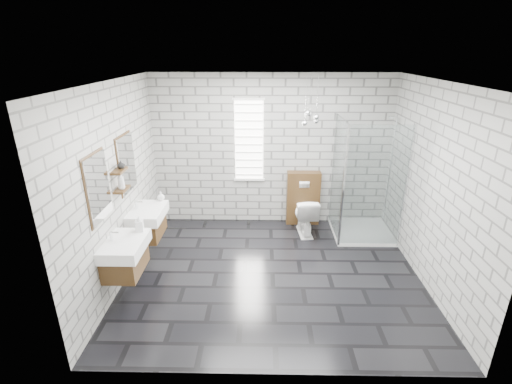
{
  "coord_description": "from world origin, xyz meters",
  "views": [
    {
      "loc": [
        -0.15,
        -4.62,
        3.09
      ],
      "look_at": [
        -0.25,
        0.35,
        1.14
      ],
      "focal_mm": 26.0,
      "sensor_mm": 36.0,
      "label": 1
    }
  ],
  "objects_px": {
    "cistern_panel": "(303,198)",
    "shower_enclosure": "(359,210)",
    "vanity_right": "(145,215)",
    "toilet": "(305,215)",
    "vanity_left": "(122,247)"
  },
  "relations": [
    {
      "from": "shower_enclosure",
      "to": "toilet",
      "type": "bearing_deg",
      "value": 173.61
    },
    {
      "from": "cistern_panel",
      "to": "shower_enclosure",
      "type": "bearing_deg",
      "value": -29.61
    },
    {
      "from": "shower_enclosure",
      "to": "vanity_left",
      "type": "bearing_deg",
      "value": -152.42
    },
    {
      "from": "vanity_right",
      "to": "shower_enclosure",
      "type": "bearing_deg",
      "value": 13.4
    },
    {
      "from": "vanity_right",
      "to": "toilet",
      "type": "height_order",
      "value": "vanity_right"
    },
    {
      "from": "vanity_left",
      "to": "toilet",
      "type": "height_order",
      "value": "vanity_left"
    },
    {
      "from": "cistern_panel",
      "to": "shower_enclosure",
      "type": "height_order",
      "value": "shower_enclosure"
    },
    {
      "from": "vanity_left",
      "to": "shower_enclosure",
      "type": "relative_size",
      "value": 0.77
    },
    {
      "from": "vanity_left",
      "to": "vanity_right",
      "type": "xyz_separation_m",
      "value": [
        0.0,
        0.97,
        0.0
      ]
    },
    {
      "from": "vanity_right",
      "to": "shower_enclosure",
      "type": "relative_size",
      "value": 0.77
    },
    {
      "from": "vanity_left",
      "to": "shower_enclosure",
      "type": "distance_m",
      "value": 3.85
    },
    {
      "from": "shower_enclosure",
      "to": "cistern_panel",
      "type": "bearing_deg",
      "value": 150.39
    },
    {
      "from": "vanity_right",
      "to": "shower_enclosure",
      "type": "distance_m",
      "value": 3.51
    },
    {
      "from": "cistern_panel",
      "to": "vanity_right",
      "type": "bearing_deg",
      "value": -151.99
    },
    {
      "from": "vanity_right",
      "to": "vanity_left",
      "type": "bearing_deg",
      "value": -90.0
    }
  ]
}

